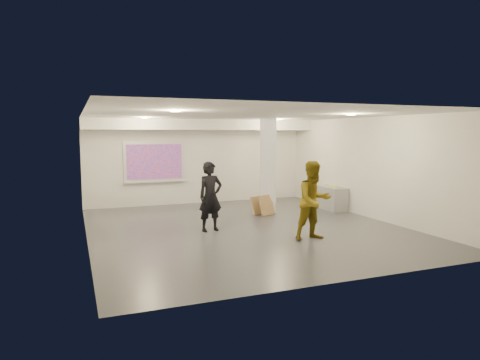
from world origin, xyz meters
name	(u,v)px	position (x,y,z in m)	size (l,w,h in m)	color
floor	(245,228)	(0.00, 0.00, 0.00)	(8.00, 9.00, 0.01)	#393B40
ceiling	(246,115)	(0.00, 0.00, 3.00)	(8.00, 9.00, 0.01)	silver
wall_back	(199,162)	(0.00, 4.50, 1.50)	(8.00, 0.01, 3.00)	silver
wall_front	(347,195)	(0.00, -4.50, 1.50)	(8.00, 0.01, 3.00)	silver
wall_left	(85,178)	(-4.00, 0.00, 1.50)	(0.01, 9.00, 3.00)	silver
wall_right	(370,168)	(4.00, 0.00, 1.50)	(0.01, 9.00, 3.00)	silver
soffit_band	(203,125)	(0.00, 3.95, 2.82)	(8.00, 1.10, 0.36)	white
downlight_nw	(145,118)	(-2.20, 2.50, 2.98)	(0.22, 0.22, 0.02)	#E8C975
downlight_ne	(278,120)	(2.20, 2.50, 2.98)	(0.22, 0.22, 0.02)	#E8C975
downlight_sw	(175,111)	(-2.20, -1.50, 2.98)	(0.22, 0.22, 0.02)	#E8C975
downlight_se	(351,115)	(2.20, -1.50, 2.98)	(0.22, 0.22, 0.02)	#E8C975
column	(268,166)	(1.50, 1.80, 1.50)	(0.52, 0.52, 3.00)	white
projection_screen	(154,162)	(-1.60, 4.45, 1.53)	(2.10, 0.13, 1.42)	silver
credenza	(331,198)	(3.72, 1.60, 0.38)	(0.54, 1.30, 0.76)	gray
postit_pad	(332,186)	(3.75, 1.57, 0.77)	(0.19, 0.26, 0.03)	#DEF125
cardboard_back	(267,205)	(1.30, 1.44, 0.31)	(0.58, 0.05, 0.63)	#997448
cardboard_front	(258,205)	(1.13, 1.69, 0.28)	(0.52, 0.05, 0.57)	#997448
woman	(210,197)	(-0.98, 0.00, 0.90)	(0.66, 0.43, 1.80)	black
man	(314,201)	(1.04, -1.75, 0.94)	(0.91, 0.71, 1.87)	olive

